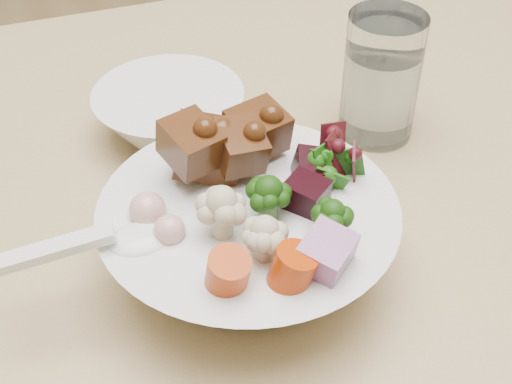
{
  "coord_description": "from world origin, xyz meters",
  "views": [
    {
      "loc": [
        -0.28,
        -0.58,
        1.17
      ],
      "look_at": [
        -0.15,
        -0.18,
        0.81
      ],
      "focal_mm": 50.0,
      "sensor_mm": 36.0,
      "label": 1
    }
  ],
  "objects_px": {
    "chair_far": "(348,54)",
    "food_bowl": "(250,233)",
    "side_bowl": "(170,114)",
    "water_glass": "(381,82)"
  },
  "relations": [
    {
      "from": "chair_far",
      "to": "side_bowl",
      "type": "bearing_deg",
      "value": -135.63
    },
    {
      "from": "food_bowl",
      "to": "chair_far",
      "type": "bearing_deg",
      "value": 58.68
    },
    {
      "from": "water_glass",
      "to": "side_bowl",
      "type": "relative_size",
      "value": 0.86
    },
    {
      "from": "food_bowl",
      "to": "water_glass",
      "type": "relative_size",
      "value": 1.81
    },
    {
      "from": "chair_far",
      "to": "food_bowl",
      "type": "height_order",
      "value": "food_bowl"
    },
    {
      "from": "water_glass",
      "to": "food_bowl",
      "type": "bearing_deg",
      "value": -141.99
    },
    {
      "from": "food_bowl",
      "to": "water_glass",
      "type": "distance_m",
      "value": 0.23
    },
    {
      "from": "chair_far",
      "to": "water_glass",
      "type": "xyz_separation_m",
      "value": [
        -0.25,
        -0.56,
        0.32
      ]
    },
    {
      "from": "chair_far",
      "to": "side_bowl",
      "type": "distance_m",
      "value": 0.73
    },
    {
      "from": "food_bowl",
      "to": "side_bowl",
      "type": "relative_size",
      "value": 1.55
    }
  ]
}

